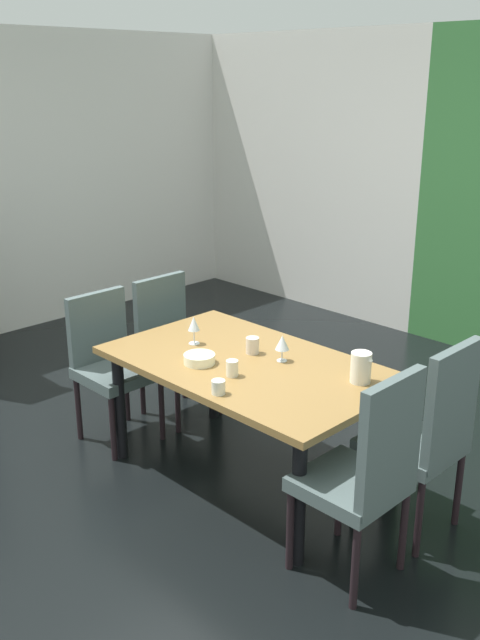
{
  "coord_description": "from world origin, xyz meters",
  "views": [
    {
      "loc": [
        3.08,
        -2.51,
        2.26
      ],
      "look_at": [
        0.2,
        0.35,
        0.85
      ],
      "focal_mm": 40.0,
      "sensor_mm": 36.0,
      "label": 1
    }
  ],
  "objects_px": {
    "chair_left_far": "(172,339)",
    "wine_glass_south": "(282,343)",
    "wine_glass_left": "(194,325)",
    "pitcher_north": "(361,367)",
    "cup_east": "(218,387)",
    "dining_table": "(249,376)",
    "chair_left_near": "(110,359)",
    "chair_right_near": "(366,470)",
    "serving_bowl_west": "(199,359)",
    "cup_center": "(232,368)",
    "chair_right_far": "(428,432)",
    "cup_corner": "(252,345)"
  },
  "relations": [
    {
      "from": "dining_table",
      "to": "chair_right_near",
      "type": "height_order",
      "value": "chair_right_near"
    },
    {
      "from": "serving_bowl_west",
      "to": "cup_center",
      "type": "height_order",
      "value": "cup_center"
    },
    {
      "from": "chair_left_near",
      "to": "wine_glass_south",
      "type": "bearing_deg",
      "value": 109.92
    },
    {
      "from": "pitcher_north",
      "to": "serving_bowl_west",
      "type": "bearing_deg",
      "value": -151.23
    },
    {
      "from": "chair_right_far",
      "to": "cup_east",
      "type": "bearing_deg",
      "value": 129.21
    },
    {
      "from": "cup_east",
      "to": "chair_right_far",
      "type": "bearing_deg",
      "value": 39.21
    },
    {
      "from": "chair_left_near",
      "to": "pitcher_north",
      "type": "relative_size",
      "value": 5.77
    },
    {
      "from": "chair_right_far",
      "to": "cup_center",
      "type": "xyz_separation_m",
      "value": [
        -0.92,
        -0.46,
        0.2
      ]
    },
    {
      "from": "cup_center",
      "to": "chair_right_far",
      "type": "bearing_deg",
      "value": 26.32
    },
    {
      "from": "wine_glass_left",
      "to": "pitcher_north",
      "type": "height_order",
      "value": "wine_glass_left"
    },
    {
      "from": "chair_left_near",
      "to": "serving_bowl_west",
      "type": "height_order",
      "value": "chair_left_near"
    },
    {
      "from": "wine_glass_south",
      "to": "chair_left_near",
      "type": "bearing_deg",
      "value": -160.08
    },
    {
      "from": "cup_center",
      "to": "pitcher_north",
      "type": "relative_size",
      "value": 0.53
    },
    {
      "from": "wine_glass_left",
      "to": "serving_bowl_west",
      "type": "distance_m",
      "value": 0.32
    },
    {
      "from": "wine_glass_left",
      "to": "cup_east",
      "type": "relative_size",
      "value": 2.31
    },
    {
      "from": "serving_bowl_west",
      "to": "cup_east",
      "type": "distance_m",
      "value": 0.41
    },
    {
      "from": "chair_left_far",
      "to": "cup_center",
      "type": "bearing_deg",
      "value": 66.71
    },
    {
      "from": "wine_glass_left",
      "to": "cup_center",
      "type": "bearing_deg",
      "value": -18.86
    },
    {
      "from": "chair_left_far",
      "to": "serving_bowl_west",
      "type": "xyz_separation_m",
      "value": [
        0.81,
        -0.46,
        0.22
      ]
    },
    {
      "from": "wine_glass_south",
      "to": "serving_bowl_west",
      "type": "relative_size",
      "value": 0.87
    },
    {
      "from": "chair_right_far",
      "to": "cup_east",
      "type": "xyz_separation_m",
      "value": [
        -0.81,
        -0.66,
        0.19
      ]
    },
    {
      "from": "dining_table",
      "to": "serving_bowl_west",
      "type": "bearing_deg",
      "value": -130.84
    },
    {
      "from": "wine_glass_south",
      "to": "pitcher_north",
      "type": "xyz_separation_m",
      "value": [
        0.48,
        0.08,
        -0.02
      ]
    },
    {
      "from": "serving_bowl_west",
      "to": "cup_center",
      "type": "relative_size",
      "value": 2.0
    },
    {
      "from": "dining_table",
      "to": "cup_corner",
      "type": "distance_m",
      "value": 0.19
    },
    {
      "from": "serving_bowl_west",
      "to": "cup_center",
      "type": "xyz_separation_m",
      "value": [
        0.25,
        0.01,
        0.02
      ]
    },
    {
      "from": "dining_table",
      "to": "cup_corner",
      "type": "bearing_deg",
      "value": 125.31
    },
    {
      "from": "cup_east",
      "to": "dining_table",
      "type": "bearing_deg",
      "value": 114.56
    },
    {
      "from": "cup_east",
      "to": "pitcher_north",
      "type": "xyz_separation_m",
      "value": [
        0.42,
        0.63,
        0.05
      ]
    },
    {
      "from": "chair_left_far",
      "to": "cup_east",
      "type": "bearing_deg",
      "value": 60.54
    },
    {
      "from": "cup_center",
      "to": "cup_corner",
      "type": "relative_size",
      "value": 0.92
    },
    {
      "from": "wine_glass_south",
      "to": "pitcher_north",
      "type": "height_order",
      "value": "pitcher_north"
    },
    {
      "from": "wine_glass_left",
      "to": "pitcher_north",
      "type": "relative_size",
      "value": 1.02
    },
    {
      "from": "chair_left_far",
      "to": "wine_glass_south",
      "type": "height_order",
      "value": "chair_left_far"
    },
    {
      "from": "cup_center",
      "to": "cup_corner",
      "type": "distance_m",
      "value": 0.34
    },
    {
      "from": "wine_glass_south",
      "to": "cup_center",
      "type": "relative_size",
      "value": 1.74
    },
    {
      "from": "chair_left_near",
      "to": "wine_glass_left",
      "type": "bearing_deg",
      "value": 112.38
    },
    {
      "from": "chair_right_far",
      "to": "cup_center",
      "type": "relative_size",
      "value": 12.05
    },
    {
      "from": "chair_left_far",
      "to": "cup_east",
      "type": "height_order",
      "value": "chair_left_far"
    },
    {
      "from": "chair_right_near",
      "to": "cup_east",
      "type": "relative_size",
      "value": 14.45
    },
    {
      "from": "wine_glass_left",
      "to": "cup_east",
      "type": "bearing_deg",
      "value": -31.54
    },
    {
      "from": "chair_left_far",
      "to": "cup_corner",
      "type": "relative_size",
      "value": 9.99
    },
    {
      "from": "chair_left_near",
      "to": "serving_bowl_west",
      "type": "bearing_deg",
      "value": 93.49
    },
    {
      "from": "cup_east",
      "to": "chair_left_near",
      "type": "bearing_deg",
      "value": 172.82
    },
    {
      "from": "chair_right_far",
      "to": "wine_glass_left",
      "type": "xyz_separation_m",
      "value": [
        -1.43,
        -0.28,
        0.28
      ]
    },
    {
      "from": "wine_glass_left",
      "to": "cup_center",
      "type": "relative_size",
      "value": 1.93
    },
    {
      "from": "dining_table",
      "to": "wine_glass_left",
      "type": "relative_size",
      "value": 9.63
    },
    {
      "from": "chair_right_far",
      "to": "wine_glass_left",
      "type": "height_order",
      "value": "chair_right_far"
    },
    {
      "from": "chair_right_near",
      "to": "serving_bowl_west",
      "type": "xyz_separation_m",
      "value": [
        -1.18,
        0.05,
        0.18
      ]
    },
    {
      "from": "chair_left_near",
      "to": "chair_left_far",
      "type": "bearing_deg",
      "value": -179.98
    }
  ]
}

